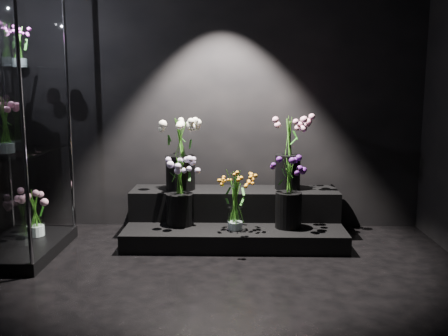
{
  "coord_description": "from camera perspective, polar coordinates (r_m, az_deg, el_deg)",
  "views": [
    {
      "loc": [
        0.15,
        -2.97,
        1.43
      ],
      "look_at": [
        0.06,
        1.2,
        0.73
      ],
      "focal_mm": 40.0,
      "sensor_mm": 36.0,
      "label": 1
    }
  ],
  "objects": [
    {
      "name": "bouquet_purple",
      "position": [
        4.46,
        7.42,
        -2.45
      ],
      "size": [
        0.37,
        0.37,
        0.62
      ],
      "rotation": [
        0.0,
        0.0,
        -0.22
      ],
      "color": "black",
      "rests_on": "display_riser"
    },
    {
      "name": "display_riser",
      "position": [
        4.74,
        1.19,
        -5.77
      ],
      "size": [
        1.97,
        0.88,
        0.44
      ],
      "color": "black",
      "rests_on": "floor"
    },
    {
      "name": "bouquet_cream_roses",
      "position": [
        4.75,
        -5.04,
        2.45
      ],
      "size": [
        0.5,
        0.5,
        0.73
      ],
      "rotation": [
        0.0,
        0.0,
        -0.37
      ],
      "color": "black",
      "rests_on": "display_riser"
    },
    {
      "name": "bouquet_case_magenta",
      "position": [
        4.58,
        -22.42,
        12.83
      ],
      "size": [
        0.27,
        0.27,
        0.35
      ],
      "rotation": [
        0.0,
        0.0,
        0.38
      ],
      "color": "white",
      "rests_on": "display_case"
    },
    {
      "name": "bouquet_case_pink",
      "position": [
        4.3,
        -23.77,
        4.71
      ],
      "size": [
        0.31,
        0.31,
        0.45
      ],
      "rotation": [
        0.0,
        0.0,
        -0.02
      ],
      "color": "white",
      "rests_on": "display_case"
    },
    {
      "name": "floor",
      "position": [
        3.3,
        -1.55,
        -16.19
      ],
      "size": [
        4.0,
        4.0,
        0.0
      ],
      "primitive_type": "plane",
      "color": "black",
      "rests_on": "ground"
    },
    {
      "name": "bouquet_orange_bells",
      "position": [
        4.38,
        1.29,
        -3.6
      ],
      "size": [
        0.3,
        0.3,
        0.55
      ],
      "rotation": [
        0.0,
        0.0,
        -0.32
      ],
      "color": "white",
      "rests_on": "display_riser"
    },
    {
      "name": "display_case",
      "position": [
        4.44,
        -22.96,
        5.12
      ],
      "size": [
        0.63,
        1.04,
        2.3
      ],
      "color": "black",
      "rests_on": "floor"
    },
    {
      "name": "bouquet_pink_roses",
      "position": [
        4.78,
        7.36,
        2.48
      ],
      "size": [
        0.46,
        0.46,
        0.7
      ],
      "rotation": [
        0.0,
        0.0,
        -0.23
      ],
      "color": "black",
      "rests_on": "display_riser"
    },
    {
      "name": "bouquet_lilac",
      "position": [
        4.53,
        -5.09,
        -2.16
      ],
      "size": [
        0.35,
        0.35,
        0.64
      ],
      "rotation": [
        0.0,
        0.0,
        -0.03
      ],
      "color": "black",
      "rests_on": "display_riser"
    },
    {
      "name": "wall_front",
      "position": [
        0.98,
        -7.77,
        7.69
      ],
      "size": [
        4.0,
        0.0,
        4.0
      ],
      "primitive_type": "plane",
      "rotation": [
        -1.57,
        0.0,
        0.0
      ],
      "color": "black",
      "rests_on": "floor"
    },
    {
      "name": "wall_back",
      "position": [
        4.97,
        -0.46,
        9.14
      ],
      "size": [
        4.0,
        0.0,
        4.0
      ],
      "primitive_type": "plane",
      "rotation": [
        1.57,
        0.0,
        0.0
      ],
      "color": "black",
      "rests_on": "floor"
    },
    {
      "name": "bouquet_case_base_pink",
      "position": [
        4.72,
        -20.84,
        -4.66
      ],
      "size": [
        0.36,
        0.36,
        0.42
      ],
      "rotation": [
        0.0,
        0.0,
        0.24
      ],
      "color": "white",
      "rests_on": "display_case"
    }
  ]
}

